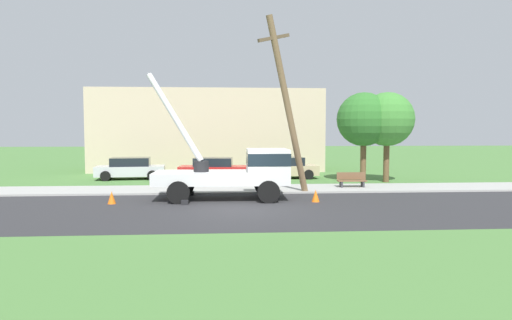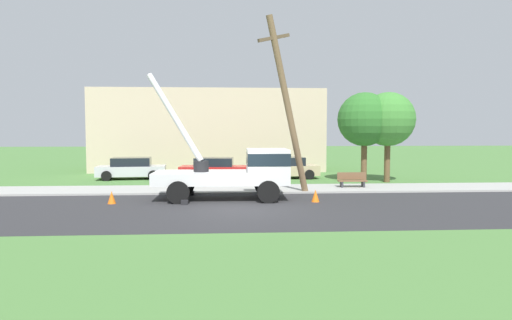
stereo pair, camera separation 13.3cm
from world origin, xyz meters
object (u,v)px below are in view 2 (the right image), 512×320
(traffic_cone_ahead, at_px, (315,196))
(traffic_cone_behind, at_px, (112,197))
(park_bench, at_px, (352,180))
(roadside_tree_far, at_px, (388,120))
(parked_sedan_silver, at_px, (132,168))
(parked_sedan_red, at_px, (214,169))
(parked_sedan_tan, at_px, (285,168))
(leaning_utility_pole, at_px, (287,104))
(utility_truck, at_px, (240,169))
(roadside_tree_near, at_px, (365,120))

(traffic_cone_ahead, distance_m, traffic_cone_behind, 9.02)
(traffic_cone_ahead, height_order, park_bench, park_bench)
(roadside_tree_far, bearing_deg, parked_sedan_silver, 170.10)
(traffic_cone_ahead, distance_m, parked_sedan_silver, 14.47)
(traffic_cone_ahead, bearing_deg, parked_sedan_red, 116.36)
(parked_sedan_tan, relative_size, park_bench, 2.82)
(park_bench, distance_m, roadside_tree_far, 5.49)
(roadside_tree_far, bearing_deg, traffic_cone_ahead, -128.78)
(leaning_utility_pole, height_order, traffic_cone_behind, leaning_utility_pole)
(utility_truck, height_order, leaning_utility_pole, leaning_utility_pole)
(park_bench, bearing_deg, roadside_tree_far, 44.92)
(leaning_utility_pole, relative_size, traffic_cone_ahead, 15.70)
(parked_sedan_tan, height_order, park_bench, parked_sedan_tan)
(leaning_utility_pole, height_order, parked_sedan_silver, leaning_utility_pole)
(parked_sedan_tan, relative_size, roadside_tree_far, 0.81)
(leaning_utility_pole, height_order, parked_sedan_red, leaning_utility_pole)
(traffic_cone_ahead, xyz_separation_m, roadside_tree_far, (5.94, 7.40, 3.59))
(park_bench, bearing_deg, roadside_tree_near, 62.89)
(roadside_tree_far, bearing_deg, parked_sedan_tan, 156.39)
(parked_sedan_silver, distance_m, park_bench, 14.38)
(traffic_cone_ahead, relative_size, park_bench, 0.35)
(parked_sedan_tan, bearing_deg, roadside_tree_near, -28.45)
(leaning_utility_pole, xyz_separation_m, roadside_tree_near, (5.49, 5.09, -0.65))
(utility_truck, distance_m, parked_sedan_tan, 9.58)
(traffic_cone_behind, bearing_deg, parked_sedan_silver, 96.81)
(traffic_cone_ahead, height_order, roadside_tree_near, roadside_tree_near)
(park_bench, bearing_deg, traffic_cone_behind, -160.29)
(utility_truck, distance_m, parked_sedan_red, 8.78)
(park_bench, bearing_deg, parked_sedan_red, 145.28)
(parked_sedan_silver, height_order, park_bench, parked_sedan_silver)
(utility_truck, height_order, traffic_cone_behind, utility_truck)
(utility_truck, xyz_separation_m, leaning_utility_pole, (2.42, 1.38, 3.11))
(traffic_cone_ahead, bearing_deg, parked_sedan_tan, 90.49)
(parked_sedan_tan, xyz_separation_m, roadside_tree_near, (4.61, -2.50, 3.15))
(traffic_cone_behind, relative_size, parked_sedan_red, 0.12)
(park_bench, bearing_deg, utility_truck, -152.29)
(traffic_cone_ahead, bearing_deg, utility_truck, 162.53)
(leaning_utility_pole, relative_size, parked_sedan_silver, 1.94)
(traffic_cone_behind, bearing_deg, parked_sedan_red, 66.31)
(utility_truck, xyz_separation_m, traffic_cone_behind, (-5.64, -0.97, -1.13))
(leaning_utility_pole, bearing_deg, utility_truck, -150.27)
(leaning_utility_pole, bearing_deg, parked_sedan_tan, 83.40)
(leaning_utility_pole, xyz_separation_m, parked_sedan_silver, (-9.27, 7.78, -3.80))
(parked_sedan_red, bearing_deg, utility_truck, -80.62)
(traffic_cone_behind, bearing_deg, traffic_cone_ahead, -0.56)
(utility_truck, relative_size, parked_sedan_silver, 1.49)
(utility_truck, bearing_deg, traffic_cone_ahead, -17.47)
(leaning_utility_pole, bearing_deg, traffic_cone_ahead, -68.48)
(parked_sedan_tan, bearing_deg, utility_truck, -110.17)
(leaning_utility_pole, height_order, park_bench, leaning_utility_pole)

